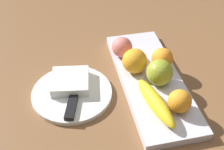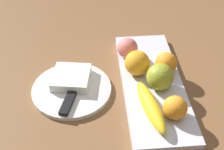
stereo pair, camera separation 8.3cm
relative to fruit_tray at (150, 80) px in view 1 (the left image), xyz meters
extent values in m
plane|color=brown|center=(-0.03, 0.01, -0.01)|extent=(2.40, 2.40, 0.00)
cube|color=silver|center=(0.00, 0.00, 0.00)|extent=(0.46, 0.17, 0.02)
sphere|color=#90A02A|center=(-0.03, -0.01, 0.05)|extent=(0.07, 0.07, 0.07)
ellipsoid|color=yellow|center=(-0.12, 0.03, 0.03)|extent=(0.19, 0.07, 0.04)
sphere|color=orange|center=(-0.13, -0.03, 0.04)|extent=(0.06, 0.06, 0.06)
sphere|color=orange|center=(0.04, 0.04, 0.05)|extent=(0.07, 0.07, 0.07)
sphere|color=orange|center=(0.04, -0.04, 0.04)|extent=(0.06, 0.06, 0.06)
sphere|color=#D8726C|center=(0.12, 0.06, 0.04)|extent=(0.06, 0.06, 0.06)
cylinder|color=white|center=(0.00, 0.23, -0.01)|extent=(0.23, 0.23, 0.01)
cube|color=white|center=(0.03, 0.23, 0.02)|extent=(0.12, 0.12, 0.03)
cube|color=silver|center=(0.00, 0.22, 0.00)|extent=(0.15, 0.06, 0.00)
cube|color=black|center=(-0.06, 0.24, 0.01)|extent=(0.09, 0.05, 0.01)
camera|label=1|loc=(-0.61, 0.25, 0.59)|focal=47.80mm
camera|label=2|loc=(-0.62, 0.17, 0.59)|focal=47.80mm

